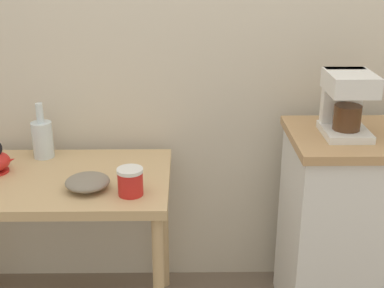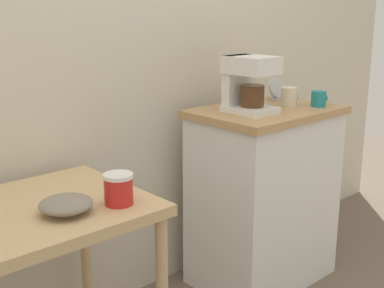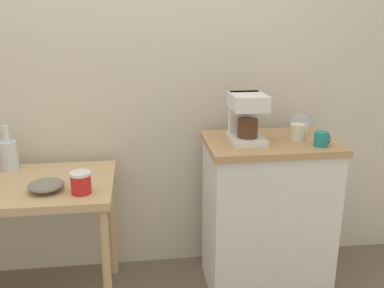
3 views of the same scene
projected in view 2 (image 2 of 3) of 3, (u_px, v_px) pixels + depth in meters
The scene contains 9 objects.
back_wall at pixel (106, 2), 2.23m from camera, with size 4.40×0.10×2.80m, color beige.
wooden_table at pixel (6, 241), 1.68m from camera, with size 0.95×0.61×0.73m.
kitchen_counter at pixel (263, 196), 2.61m from camera, with size 0.71×0.49×0.91m.
bowl_stoneware at pixel (66, 204), 1.67m from camera, with size 0.17×0.17×0.06m.
canister_enamel at pixel (119, 189), 1.74m from camera, with size 0.10×0.10×0.11m.
coffee_maker at pixel (248, 82), 2.37m from camera, with size 0.18×0.22×0.26m.
mug_small_cream at pixel (289, 96), 2.56m from camera, with size 0.09×0.08×0.09m.
mug_dark_teal at pixel (319, 99), 2.53m from camera, with size 0.08×0.07×0.08m.
table_clock at pixel (276, 90), 2.69m from camera, with size 0.11×0.05×0.12m.
Camera 2 is at (-1.17, -1.54, 1.38)m, focal length 48.29 mm.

